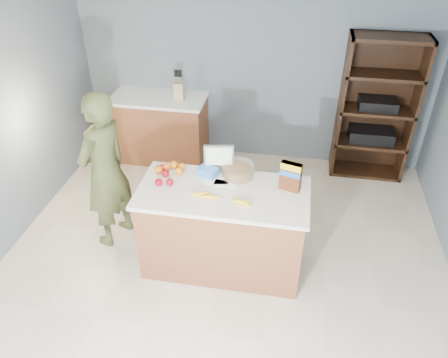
% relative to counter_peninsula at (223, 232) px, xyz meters
% --- Properties ---
extents(floor, '(4.50, 5.00, 0.02)m').
position_rel_counter_peninsula_xyz_m(floor, '(0.00, -0.30, -0.42)').
color(floor, beige).
rests_on(floor, ground).
extents(walls, '(4.52, 5.02, 2.51)m').
position_rel_counter_peninsula_xyz_m(walls, '(0.00, -0.30, 1.24)').
color(walls, slate).
rests_on(walls, ground).
extents(counter_peninsula, '(1.56, 0.76, 0.90)m').
position_rel_counter_peninsula_xyz_m(counter_peninsula, '(0.00, 0.00, 0.00)').
color(counter_peninsula, brown).
rests_on(counter_peninsula, ground).
extents(back_cabinet, '(1.24, 0.62, 0.90)m').
position_rel_counter_peninsula_xyz_m(back_cabinet, '(-1.20, 1.90, 0.04)').
color(back_cabinet, brown).
rests_on(back_cabinet, ground).
extents(shelving_unit, '(0.90, 0.40, 1.80)m').
position_rel_counter_peninsula_xyz_m(shelving_unit, '(1.55, 2.05, 0.45)').
color(shelving_unit, black).
rests_on(shelving_unit, ground).
extents(person, '(0.58, 0.71, 1.67)m').
position_rel_counter_peninsula_xyz_m(person, '(-1.22, 0.21, 0.42)').
color(person, '#424926').
rests_on(person, ground).
extents(knife_block, '(0.12, 0.10, 0.31)m').
position_rel_counter_peninsula_xyz_m(knife_block, '(-0.91, 1.88, 0.60)').
color(knife_block, tan).
rests_on(knife_block, back_cabinet).
extents(envelopes, '(0.33, 0.17, 0.00)m').
position_rel_counter_peninsula_xyz_m(envelopes, '(-0.04, 0.13, 0.49)').
color(envelopes, white).
rests_on(envelopes, counter_peninsula).
extents(bananas, '(0.58, 0.18, 0.04)m').
position_rel_counter_peninsula_xyz_m(bananas, '(0.03, -0.14, 0.50)').
color(bananas, yellow).
rests_on(bananas, counter_peninsula).
extents(apples, '(0.21, 0.31, 0.07)m').
position_rel_counter_peninsula_xyz_m(apples, '(-0.58, 0.09, 0.52)').
color(apples, maroon).
rests_on(apples, counter_peninsula).
extents(oranges, '(0.28, 0.19, 0.08)m').
position_rel_counter_peninsula_xyz_m(oranges, '(-0.54, 0.24, 0.52)').
color(oranges, orange).
rests_on(oranges, counter_peninsula).
extents(blue_carton, '(0.21, 0.18, 0.08)m').
position_rel_counter_peninsula_xyz_m(blue_carton, '(-0.19, 0.23, 0.52)').
color(blue_carton, blue).
rests_on(blue_carton, counter_peninsula).
extents(salad_bowl, '(0.30, 0.30, 0.13)m').
position_rel_counter_peninsula_xyz_m(salad_bowl, '(0.10, 0.26, 0.54)').
color(salad_bowl, '#267219').
rests_on(salad_bowl, counter_peninsula).
extents(tv, '(0.28, 0.12, 0.28)m').
position_rel_counter_peninsula_xyz_m(tv, '(-0.10, 0.32, 0.64)').
color(tv, silver).
rests_on(tv, counter_peninsula).
extents(cereal_box, '(0.20, 0.12, 0.28)m').
position_rel_counter_peninsula_xyz_m(cereal_box, '(0.59, 0.13, 0.65)').
color(cereal_box, '#592B14').
rests_on(cereal_box, counter_peninsula).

